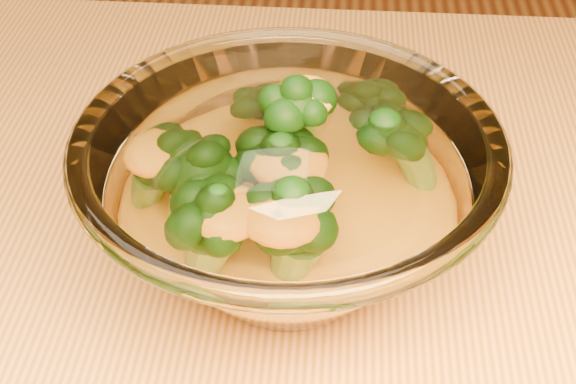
% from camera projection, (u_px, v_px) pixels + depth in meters
% --- Properties ---
extents(glass_bowl, '(0.24, 0.24, 0.11)m').
position_uv_depth(glass_bowl, '(288.00, 199.00, 0.46)').
color(glass_bowl, white).
rests_on(glass_bowl, table).
extents(cheese_sauce, '(0.14, 0.14, 0.04)m').
position_uv_depth(cheese_sauce, '(288.00, 227.00, 0.47)').
color(cheese_sauce, orange).
rests_on(cheese_sauce, glass_bowl).
extents(broccoli_heap, '(0.16, 0.16, 0.08)m').
position_uv_depth(broccoli_heap, '(283.00, 172.00, 0.45)').
color(broccoli_heap, black).
rests_on(broccoli_heap, cheese_sauce).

